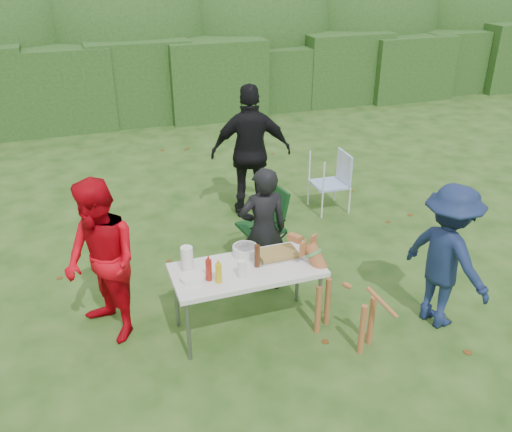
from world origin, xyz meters
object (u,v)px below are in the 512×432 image
object	(u,v)px
person_red_jacket	(102,263)
child	(447,257)
mustard_bottle	(219,273)
ketchup_bottle	(209,270)
dog	(346,298)
beer_bottle	(257,256)
paper_towel_roll	(187,259)
folding_table	(247,272)
lawn_chair	(330,182)
person_cook	(263,231)
person_black_puffy	(251,152)
camping_chair	(261,223)

from	to	relation	value
person_red_jacket	child	distance (m)	3.44
mustard_bottle	ketchup_bottle	bearing A→B (deg)	137.94
dog	beer_bottle	xyz separation A→B (m)	(-0.77, 0.46, 0.38)
dog	ketchup_bottle	world-z (taller)	dog
person_red_jacket	paper_towel_roll	xyz separation A→B (m)	(0.79, -0.24, 0.02)
folding_table	lawn_chair	xyz separation A→B (m)	(2.07, 2.32, -0.24)
folding_table	dog	xyz separation A→B (m)	(0.87, -0.47, -0.20)
child	ketchup_bottle	size ratio (longest dim) A/B	7.13
person_red_jacket	child	bearing A→B (deg)	49.78
beer_bottle	folding_table	bearing A→B (deg)	176.31
person_cook	dog	xyz separation A→B (m)	(0.46, -1.12, -0.27)
person_black_puffy	camping_chair	distance (m)	1.33
child	ketchup_bottle	xyz separation A→B (m)	(-2.37, 0.45, 0.07)
person_black_puffy	lawn_chair	bearing A→B (deg)	-178.91
person_black_puffy	ketchup_bottle	world-z (taller)	person_black_puffy
folding_table	dog	bearing A→B (deg)	-28.38
person_cook	mustard_bottle	xyz separation A→B (m)	(-0.74, -0.81, 0.09)
folding_table	person_red_jacket	bearing A→B (deg)	164.02
camping_chair	person_red_jacket	bearing A→B (deg)	18.59
camping_chair	dog	bearing A→B (deg)	90.12
camping_chair	mustard_bottle	bearing A→B (deg)	50.15
child	person_black_puffy	bearing A→B (deg)	4.73
person_cook	beer_bottle	distance (m)	0.73
camping_chair	beer_bottle	distance (m)	1.52
camping_chair	mustard_bottle	size ratio (longest dim) A/B	4.63
person_red_jacket	camping_chair	size ratio (longest dim) A/B	1.84
folding_table	beer_bottle	distance (m)	0.20
person_cook	beer_bottle	world-z (taller)	person_cook
dog	mustard_bottle	world-z (taller)	dog
dog	beer_bottle	distance (m)	0.97
person_black_puffy	ketchup_bottle	xyz separation A→B (m)	(-1.32, -2.64, -0.12)
lawn_chair	ketchup_bottle	bearing A→B (deg)	46.90
lawn_chair	mustard_bottle	size ratio (longest dim) A/B	4.49
camping_chair	paper_towel_roll	distance (m)	1.75
ketchup_bottle	dog	bearing A→B (deg)	-16.73
folding_table	person_cook	bearing A→B (deg)	58.02
folding_table	person_black_puffy	size ratio (longest dim) A/B	0.77
person_red_jacket	ketchup_bottle	bearing A→B (deg)	38.86
lawn_chair	paper_towel_roll	xyz separation A→B (m)	(-2.64, -2.17, 0.42)
camping_chair	beer_bottle	xyz separation A→B (m)	(-0.53, -1.37, 0.40)
folding_table	ketchup_bottle	world-z (taller)	ketchup_bottle
lawn_chair	mustard_bottle	world-z (taller)	mustard_bottle
person_cook	dog	bearing A→B (deg)	115.66
person_black_puffy	mustard_bottle	bearing A→B (deg)	77.58
ketchup_bottle	beer_bottle	world-z (taller)	beer_bottle
child	lawn_chair	size ratio (longest dim) A/B	1.75
person_red_jacket	ketchup_bottle	distance (m)	1.06
person_cook	child	world-z (taller)	child
beer_bottle	child	bearing A→B (deg)	-16.07
camping_chair	beer_bottle	bearing A→B (deg)	61.49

